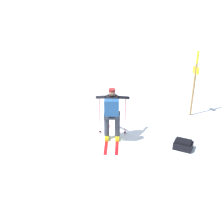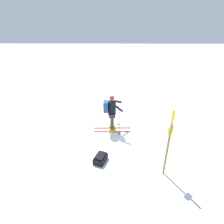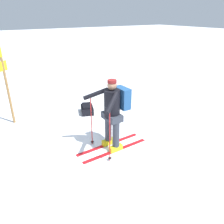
{
  "view_description": "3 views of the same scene",
  "coord_description": "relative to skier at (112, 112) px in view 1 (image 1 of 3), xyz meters",
  "views": [
    {
      "loc": [
        -8.29,
        -0.92,
        4.89
      ],
      "look_at": [
        -0.65,
        -0.45,
        0.88
      ],
      "focal_mm": 50.0,
      "sensor_mm": 36.0,
      "label": 1
    },
    {
      "loc": [
        -0.59,
        -6.99,
        4.13
      ],
      "look_at": [
        -0.65,
        -0.45,
        0.88
      ],
      "focal_mm": 28.0,
      "sensor_mm": 36.0,
      "label": 2
    },
    {
      "loc": [
        1.59,
        3.06,
        2.78
      ],
      "look_at": [
        -0.65,
        -0.45,
        0.88
      ],
      "focal_mm": 35.0,
      "sensor_mm": 36.0,
      "label": 3
    }
  ],
  "objects": [
    {
      "name": "skier",
      "position": [
        0.0,
        0.0,
        0.0
      ],
      "size": [
        1.63,
        1.0,
        1.58
      ],
      "color": "red",
      "rests_on": "ground_plane"
    },
    {
      "name": "trail_marker",
      "position": [
        1.66,
        -2.5,
        0.38
      ],
      "size": [
        0.2,
        0.17,
        2.19
      ],
      "color": "olive",
      "rests_on": "ground_plane"
    },
    {
      "name": "ground_plane",
      "position": [
        0.68,
        0.45,
        -0.92
      ],
      "size": [
        80.0,
        80.0,
        0.0
      ],
      "primitive_type": "plane",
      "color": "white"
    },
    {
      "name": "dropped_backpack",
      "position": [
        -0.34,
        -1.98,
        -0.79
      ],
      "size": [
        0.5,
        0.59,
        0.27
      ],
      "color": "black",
      "rests_on": "ground_plane"
    }
  ]
}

